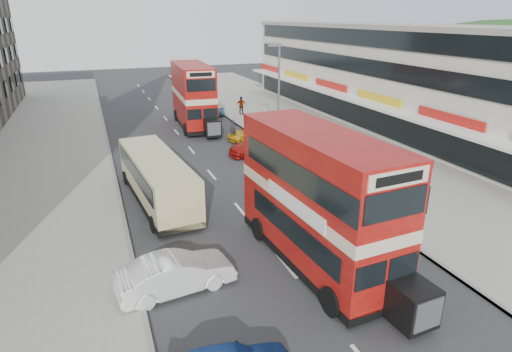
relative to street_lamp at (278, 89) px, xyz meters
name	(u,v)px	position (x,y,z in m)	size (l,w,h in m)	color
ground	(308,293)	(-6.52, -18.00, -4.78)	(160.00, 160.00, 0.00)	#28282B
road_surface	(191,150)	(-6.52, 2.00, -4.78)	(12.00, 90.00, 0.01)	#28282B
pavement_right	(324,135)	(5.48, 2.00, -4.71)	(12.00, 90.00, 0.15)	gray
pavement_left	(23,167)	(-18.52, 2.00, -4.71)	(12.00, 90.00, 0.15)	gray
kerb_left	(111,158)	(-12.62, 2.00, -4.71)	(0.20, 90.00, 0.16)	gray
kerb_right	(263,142)	(-0.42, 2.00, -4.71)	(0.20, 90.00, 0.16)	gray
commercial_row	(390,75)	(13.42, 4.00, -0.09)	(9.90, 46.20, 9.30)	beige
street_lamp	(278,89)	(0.00, 0.00, 0.00)	(1.00, 0.20, 8.12)	slate
bus_main	(318,200)	(-5.23, -16.13, -1.85)	(3.40, 10.17, 5.57)	black
bus_second	(193,96)	(-4.43, 9.61, -1.82)	(3.31, 10.35, 5.63)	black
coach	(157,177)	(-10.53, -7.18, -3.31)	(3.24, 9.60, 2.50)	black
car_left_front	(176,273)	(-11.22, -16.00, -4.04)	(1.57, 4.51, 1.49)	white
car_right_a	(260,146)	(-1.83, -1.03, -4.07)	(2.01, 4.94, 1.43)	#A01210
car_right_b	(251,133)	(-1.03, 3.12, -4.19)	(1.97, 4.26, 1.18)	gold
car_right_c	(208,111)	(-2.11, 13.18, -4.20)	(1.38, 3.43, 1.17)	#5D97BB
pedestrian_near	(303,142)	(1.13, -2.39, -3.75)	(0.65, 0.44, 1.77)	gray
pedestrian_far	(241,105)	(1.30, 12.50, -3.70)	(1.09, 0.45, 1.86)	gray
cyclist	(233,135)	(-2.69, 3.01, -4.16)	(0.66, 1.63, 1.88)	gray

